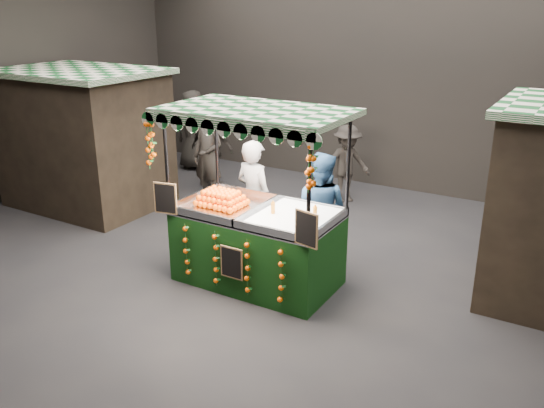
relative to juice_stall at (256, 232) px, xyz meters
The scene contains 10 objects.
ground 0.82m from the juice_stall, 137.75° to the left, with size 12.00×12.00×0.00m, color black.
market_hall 2.63m from the juice_stall, 137.75° to the left, with size 12.10×10.10×5.05m.
neighbour_stall_left 4.78m from the juice_stall, 165.56° to the left, with size 3.00×2.20×2.60m.
juice_stall is the anchor object (origin of this frame).
vendor_grey 1.03m from the juice_stall, 123.84° to the left, with size 0.74×0.56×1.82m.
vendor_blue 1.08m from the juice_stall, 62.53° to the left, with size 0.91×0.74×1.75m.
shopper_0 3.45m from the juice_stall, 137.61° to the left, with size 0.75×0.54×1.92m.
shopper_2 4.49m from the juice_stall, 134.08° to the left, with size 1.03×0.49×1.70m.
shopper_3 3.86m from the juice_stall, 94.91° to the left, with size 1.07×1.13×1.54m.
shopper_4 6.07m from the juice_stall, 136.20° to the left, with size 0.98×0.72×1.86m.
Camera 1 is at (4.05, -6.25, 3.75)m, focal length 37.32 mm.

